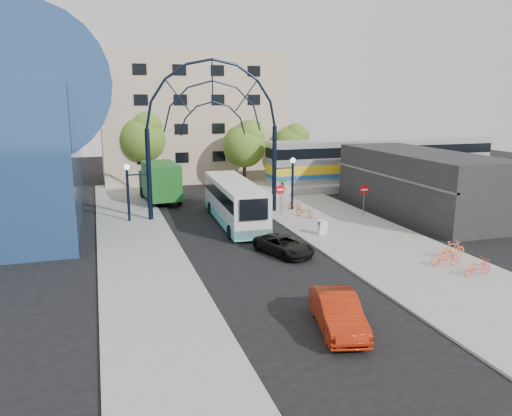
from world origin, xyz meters
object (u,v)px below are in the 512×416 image
object	(u,v)px
stop_sign	(280,192)
tree_north_b	(143,136)
green_truck	(159,182)
gateway_arch	(213,106)
tree_north_c	(292,143)
sandwich_board	(323,226)
bike_far_a	(445,259)
street_name_sign	(283,189)
red_sedan	(338,312)
tree_north_a	(246,143)
bike_near_b	(294,204)
city_bus	(234,201)
black_suv	(284,245)
train_car	(383,159)
do_not_enter_sign	(364,193)
bike_far_c	(478,267)
bike_far_b	(452,249)
bike_near_a	(305,211)

from	to	relation	value
stop_sign	tree_north_b	world-z (taller)	tree_north_b
tree_north_b	green_truck	distance (m)	9.52
gateway_arch	tree_north_c	distance (m)	18.95
sandwich_board	tree_north_c	distance (m)	23.17
bike_far_a	green_truck	bearing A→B (deg)	40.95
tree_north_c	bike_far_a	distance (m)	30.27
street_name_sign	red_sedan	xyz separation A→B (m)	(-5.00, -19.53, -1.39)
sandwich_board	tree_north_a	xyz separation A→B (m)	(0.52, 19.95, 3.86)
bike_near_b	street_name_sign	bearing A→B (deg)	-170.10
city_bus	bike_far_a	bearing A→B (deg)	-55.25
sandwich_board	city_bus	world-z (taller)	city_bus
street_name_sign	tree_north_b	size ratio (longest dim) A/B	0.35
black_suv	tree_north_b	bearing A→B (deg)	82.26
train_car	street_name_sign	bearing A→B (deg)	-147.58
gateway_arch	do_not_enter_sign	size ratio (longest dim) A/B	5.50
bike_far_c	street_name_sign	bearing A→B (deg)	12.98
green_truck	bike_far_b	bearing A→B (deg)	-60.77
tree_north_a	bike_near_a	xyz separation A→B (m)	(0.38, -14.86, -4.03)
tree_north_a	bike_far_c	xyz separation A→B (m)	(3.76, -29.68, -4.03)
street_name_sign	tree_north_b	xyz separation A→B (m)	(-9.08, 17.33, 3.14)
tree_north_a	bike_near_b	bearing A→B (deg)	-87.19
do_not_enter_sign	bike_near_a	world-z (taller)	do_not_enter_sign
bike_far_a	bike_far_b	world-z (taller)	bike_far_b
bike_near_b	bike_far_a	world-z (taller)	bike_near_b
sandwich_board	bike_far_c	xyz separation A→B (m)	(4.29, -9.73, -0.17)
train_car	bike_near_a	distance (m)	17.53
sandwich_board	bike_near_b	bearing A→B (deg)	81.89
sandwich_board	city_bus	xyz separation A→B (m)	(-4.70, 5.43, 0.90)
bike_far_c	bike_near_b	bearing A→B (deg)	7.21
stop_sign	green_truck	world-z (taller)	green_truck
tree_north_c	black_suv	world-z (taller)	tree_north_c
green_truck	bike_near_a	xyz separation A→B (m)	(9.94, -10.00, -1.24)
tree_north_c	green_truck	size ratio (longest dim) A/B	0.88
bike_far_a	bike_far_b	size ratio (longest dim) A/B	1.00
train_car	bike_far_c	world-z (taller)	train_car
tree_north_a	green_truck	distance (m)	11.08
bike_near_a	city_bus	bearing A→B (deg)	148.95
tree_north_a	gateway_arch	bearing A→B (deg)	-117.17
street_name_sign	sandwich_board	size ratio (longest dim) A/B	2.83
red_sedan	bike_near_a	world-z (taller)	red_sedan
sandwich_board	black_suv	world-z (taller)	black_suv
tree_north_c	tree_north_b	bearing A→B (deg)	172.88
gateway_arch	sandwich_board	world-z (taller)	gateway_arch
sandwich_board	bike_near_a	world-z (taller)	sandwich_board
street_name_sign	tree_north_a	bearing A→B (deg)	86.04
train_car	bike_far_a	size ratio (longest dim) A/B	15.56
bike_near_a	bike_far_c	size ratio (longest dim) A/B	1.01
sandwich_board	bike_near_b	distance (m)	7.92
sandwich_board	tree_north_a	distance (m)	20.33
do_not_enter_sign	train_car	distance (m)	15.03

